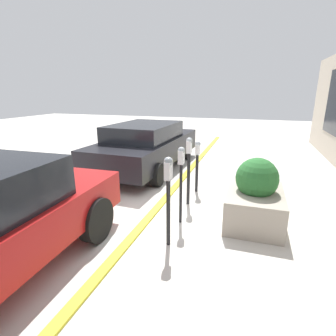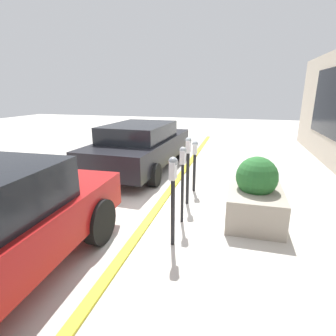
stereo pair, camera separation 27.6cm
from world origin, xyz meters
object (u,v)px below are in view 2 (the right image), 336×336
object	(u,v)px
parking_meter_nearest	(173,186)
planter_box	(255,196)
parking_meter_middle	(188,161)
parking_meter_second	(183,170)
parking_meter_fourth	(195,158)
parked_car_middle	(141,145)

from	to	relation	value
parking_meter_nearest	planter_box	xyz separation A→B (m)	(1.24, -1.31, -0.52)
planter_box	parking_meter_middle	bearing A→B (deg)	72.81
parking_meter_second	parking_meter_nearest	bearing A→B (deg)	-178.87
parking_meter_second	planter_box	bearing A→B (deg)	-71.57
parking_meter_fourth	planter_box	xyz separation A→B (m)	(-1.24, -1.37, -0.36)
parking_meter_nearest	planter_box	bearing A→B (deg)	-46.61
parking_meter_fourth	planter_box	distance (m)	1.88
parking_meter_middle	planter_box	xyz separation A→B (m)	(-0.43, -1.39, -0.48)
parking_meter_fourth	planter_box	world-z (taller)	parking_meter_fourth
parking_meter_nearest	planter_box	distance (m)	1.87
parking_meter_second	parking_meter_fourth	distance (m)	1.69
parking_meter_second	parked_car_middle	world-z (taller)	parking_meter_second
parking_meter_middle	planter_box	bearing A→B (deg)	-107.19
parking_meter_middle	parked_car_middle	world-z (taller)	parking_meter_middle
parking_meter_fourth	parked_car_middle	xyz separation A→B (m)	(1.52, 1.96, -0.08)
parking_meter_middle	parking_meter_fourth	size ratio (longest dim) A/B	1.17
parking_meter_middle	parking_meter_fourth	bearing A→B (deg)	-1.14
parking_meter_nearest	parking_meter_fourth	distance (m)	2.48
parking_meter_middle	planter_box	world-z (taller)	parking_meter_middle
parked_car_middle	parking_meter_nearest	bearing A→B (deg)	-150.91
parking_meter_second	planter_box	xyz separation A→B (m)	(0.44, -1.32, -0.53)
parking_meter_nearest	parking_meter_fourth	xyz separation A→B (m)	(2.47, 0.07, -0.16)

